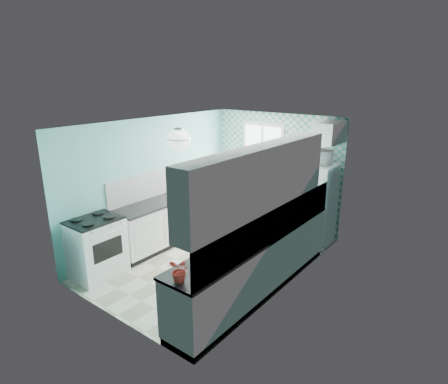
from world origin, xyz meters
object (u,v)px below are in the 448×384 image
Objects in this scene: potted_plant at (180,271)px; microwave at (318,157)px; sink at (291,217)px; stove at (96,246)px; ceiling_light at (179,140)px; fridge at (314,204)px; fruit_bowl at (208,263)px.

microwave reaches higher than potted_plant.
stove is at bearing -134.12° from sink.
ceiling_light is 3.20m from fridge.
potted_plant is at bearing -10.92° from stove.
stove is 3.32m from sink.
stove is at bearing -127.84° from fridge.
fridge is 3.38m from fruit_bowl.
sink reaches higher than fruit_bowl.
ceiling_light reaches higher than potted_plant.
stove is 1.83× the size of sink.
microwave is at bearing 91.53° from fruit_bowl.
fridge is 3.88m from potted_plant.
fridge is at bearing 55.70° from stove.
stove is at bearing -178.94° from fruit_bowl.
fridge is 1.17m from sink.
fruit_bowl is at bearing 92.37° from microwave.
microwave is at bearing 91.33° from potted_plant.
ceiling_light is 0.64× the size of sink.
ceiling_light is at bearing -127.36° from sink.
microwave is (-0.09, 3.37, 0.80)m from fruit_bowl.
sink is at bearing 49.97° from ceiling_light.
fridge reaches higher than fruit_bowl.
sink is 2.08× the size of fruit_bowl.
stove reaches higher than fruit_bowl.
potted_plant reaches higher than fruit_bowl.
ceiling_light is 0.35× the size of stove.
sink is 2.71m from potted_plant.
microwave is (0.00, 0.00, 0.96)m from fridge.
sink is at bearing 95.46° from microwave.
potted_plant is at bearing -46.76° from ceiling_light.
potted_plant is (2.40, -0.45, 0.57)m from stove.
microwave is (-0.09, 1.16, 0.84)m from sink.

